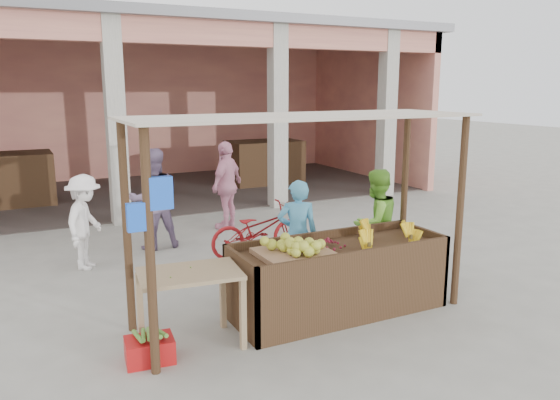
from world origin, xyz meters
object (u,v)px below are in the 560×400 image
fruit_stall (338,280)px  motorcycle (259,229)px  red_crate (150,350)px  side_table (190,285)px  vendor_blue (298,231)px  vendor_green (375,221)px

fruit_stall → motorcycle: bearing=88.2°
red_crate → side_table: bearing=19.9°
side_table → vendor_blue: (1.83, 1.04, 0.10)m
side_table → motorcycle: bearing=59.4°
vendor_green → fruit_stall: bearing=27.8°
red_crate → motorcycle: motorcycle is taller
side_table → vendor_green: vendor_green is taller
red_crate → vendor_blue: 2.66m
side_table → fruit_stall: bearing=9.2°
red_crate → fruit_stall: bearing=10.9°
side_table → vendor_blue: bearing=36.2°
red_crate → vendor_blue: (2.30, 1.16, 0.67)m
fruit_stall → red_crate: bearing=-175.0°
side_table → vendor_green: 3.16m
fruit_stall → vendor_blue: vendor_blue is taller
motorcycle → vendor_blue: bearing=176.3°
red_crate → motorcycle: bearing=53.9°
side_table → vendor_green: size_ratio=0.67×
side_table → vendor_blue: 2.10m
vendor_green → vendor_blue: bearing=-13.7°
vendor_green → motorcycle: size_ratio=0.97×
vendor_blue → motorcycle: size_ratio=0.94×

